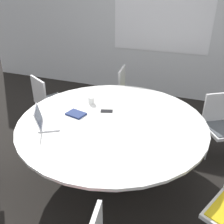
% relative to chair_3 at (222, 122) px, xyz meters
% --- Properties ---
extents(ground_plane, '(16.00, 16.00, 0.00)m').
position_rel_chair_3_xyz_m(ground_plane, '(-1.19, -0.81, -0.52)').
color(ground_plane, black).
extents(wall_back, '(8.00, 0.07, 2.70)m').
position_rel_chair_3_xyz_m(wall_back, '(-1.19, 1.79, 0.83)').
color(wall_back, silver).
rests_on(wall_back, ground_plane).
extents(conference_table, '(2.07, 2.07, 0.75)m').
position_rel_chair_3_xyz_m(conference_table, '(-1.19, -0.81, 0.13)').
color(conference_table, '#333333').
rests_on(conference_table, ground_plane).
extents(chair_3, '(0.59, 0.59, 0.87)m').
position_rel_chair_3_xyz_m(chair_3, '(0.00, 0.00, 0.00)').
color(chair_3, silver).
rests_on(chair_3, ground_plane).
extents(chair_4, '(0.47, 0.49, 0.87)m').
position_rel_chair_3_xyz_m(chair_4, '(-1.43, 0.61, 0.00)').
color(chair_4, silver).
rests_on(chair_4, ground_plane).
extents(chair_5, '(0.59, 0.58, 0.87)m').
position_rel_chair_3_xyz_m(chair_5, '(-2.48, -0.16, 0.00)').
color(chair_5, silver).
rests_on(chair_5, ground_plane).
extents(laptop, '(0.34, 0.36, 0.21)m').
position_rel_chair_3_xyz_m(laptop, '(-1.82, -1.18, 0.28)').
color(laptop, silver).
rests_on(laptop, conference_table).
extents(spiral_notebook, '(0.24, 0.19, 0.02)m').
position_rel_chair_3_xyz_m(spiral_notebook, '(-1.63, -0.84, 0.23)').
color(spiral_notebook, navy).
rests_on(spiral_notebook, conference_table).
extents(coffee_cup, '(0.08, 0.08, 0.09)m').
position_rel_chair_3_xyz_m(coffee_cup, '(-1.58, -0.51, 0.27)').
color(coffee_cup, white).
rests_on(coffee_cup, conference_table).
extents(cell_phone, '(0.15, 0.11, 0.01)m').
position_rel_chair_3_xyz_m(cell_phone, '(-1.33, -0.64, 0.23)').
color(cell_phone, black).
rests_on(cell_phone, conference_table).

